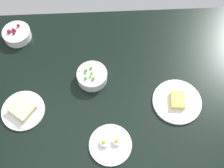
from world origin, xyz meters
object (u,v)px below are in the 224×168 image
plate_cheese (177,101)px  plate_sandwich (23,110)px  bowl_peas (92,76)px  plate_eggs (110,144)px  bowl_berries (17,34)px

plate_cheese → plate_sandwich: bearing=-179.2°
bowl_peas → plate_eggs: 32.77cm
plate_cheese → plate_eggs: (-30.80, -18.20, -0.03)cm
plate_eggs → bowl_peas: bearing=102.4°
plate_cheese → plate_eggs: 35.77cm
bowl_peas → bowl_berries: size_ratio=1.02×
plate_sandwich → plate_cheese: bearing=0.8°
bowl_berries → plate_sandwich: bearing=-81.1°
bowl_peas → plate_sandwich: bearing=-154.4°
plate_sandwich → bowl_berries: size_ratio=1.37×
bowl_peas → bowl_berries: bearing=145.0°
bowl_berries → bowl_peas: bearing=-35.0°
plate_sandwich → bowl_berries: bearing=98.9°
bowl_peas → plate_eggs: size_ratio=0.79×
bowl_peas → bowl_berries: (-37.27, 26.11, -0.19)cm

